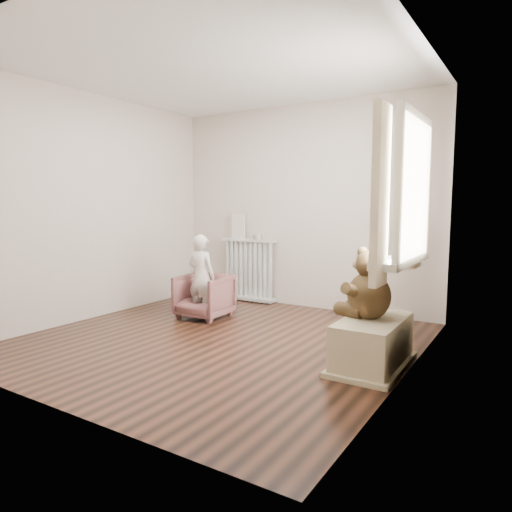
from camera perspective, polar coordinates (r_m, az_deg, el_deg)
The scene contains 19 objects.
floor at distance 4.60m, azimuth -4.63°, elevation -10.38°, with size 3.60×3.60×0.01m, color black.
ceiling at distance 4.58m, azimuth -4.95°, elevation 22.50°, with size 3.60×3.60×0.01m, color white.
back_wall at distance 5.95m, azimuth 5.71°, elevation 6.13°, with size 3.60×0.02×2.60m, color beige.
front_wall at distance 3.15m, azimuth -24.85°, elevation 5.28°, with size 3.60×0.02×2.60m, color beige.
left_wall at distance 5.67m, azimuth -19.60°, elevation 5.77°, with size 0.02×3.60×2.60m, color beige.
right_wall at distance 3.63m, azimuth 18.75°, elevation 5.61°, with size 0.02×3.60×2.60m, color beige.
window at distance 3.93m, azimuth 19.28°, elevation 7.83°, with size 0.03×0.90×1.10m, color white.
window_sill at distance 3.98m, azimuth 17.71°, elevation -0.52°, with size 0.22×1.10×0.06m, color silver.
curtain_left at distance 3.41m, azimuth 15.28°, elevation 7.21°, with size 0.06×0.26×1.30m, color beige.
curtain_right at distance 4.51m, azimuth 19.50°, elevation 6.84°, with size 0.06×0.26×1.30m, color beige.
radiator at distance 6.28m, azimuth -0.98°, elevation -2.15°, with size 0.82×0.15×0.86m, color silver.
paper_doll at distance 6.31m, azimuth -2.20°, elevation 3.74°, with size 0.20×0.02×0.34m, color beige.
tin_a at distance 6.15m, azimuth 0.17°, elevation 2.39°, with size 0.11×0.11×0.07m, color #A59E8C.
toy_vanity at distance 6.74m, azimuth -6.87°, elevation -2.59°, with size 0.31×0.22×0.49m, color silver.
armchair at distance 5.41m, azimuth -6.49°, elevation -5.03°, with size 0.55×0.57×0.52m, color brown.
child at distance 5.33m, azimuth -6.86°, elevation -2.52°, with size 0.35×0.23×0.97m, color silver.
toy_bench at distance 3.93m, azimuth 14.35°, elevation -10.47°, with size 0.45×0.85×0.40m, color beige.
teddy_bear at distance 3.87m, azimuth 13.97°, elevation -3.59°, with size 0.47×0.36×0.57m, color #382714, non-canonical shape.
plush_cat at distance 4.11m, azimuth 18.14°, elevation 1.50°, with size 0.14×0.22×0.19m, color #676358, non-canonical shape.
Camera 1 is at (2.64, -3.53, 1.33)m, focal length 32.00 mm.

